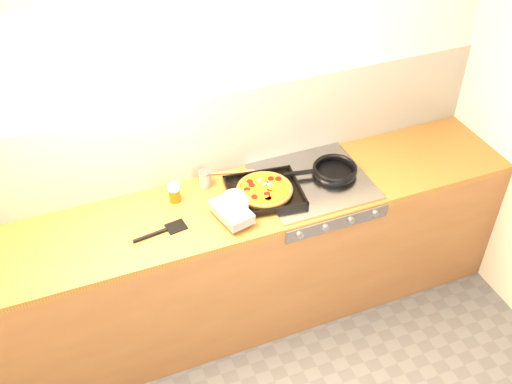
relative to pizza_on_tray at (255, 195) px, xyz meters
name	(u,v)px	position (x,y,z in m)	size (l,w,h in m)	color
room_shell	(218,135)	(-0.09, 0.32, 0.21)	(3.20, 3.20, 3.20)	white
counter_run	(239,260)	(-0.09, 0.04, -0.49)	(3.20, 0.62, 0.90)	brown
stovetop	(313,181)	(0.36, 0.04, -0.04)	(0.60, 0.56, 0.02)	#A1A0A6
pizza_on_tray	(255,195)	(0.00, 0.00, 0.00)	(0.54, 0.44, 0.07)	black
frying_pan	(334,170)	(0.50, 0.05, 0.00)	(0.44, 0.30, 0.04)	black
tomato_can	(205,179)	(-0.21, 0.23, 0.01)	(0.08, 0.08, 0.10)	#9F0C12
juice_glass	(174,193)	(-0.40, 0.16, 0.01)	(0.08, 0.08, 0.11)	#CE4C0C
wooden_spoon	(235,172)	(-0.02, 0.27, -0.03)	(0.30, 0.11, 0.02)	#A46E45
black_spatula	(161,232)	(-0.53, -0.05, -0.04)	(0.29, 0.10, 0.02)	black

